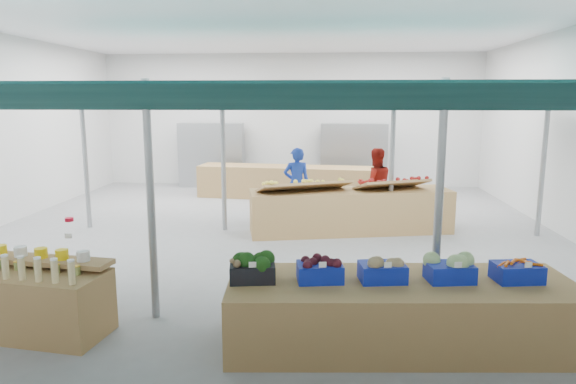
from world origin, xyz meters
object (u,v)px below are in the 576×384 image
at_px(veg_counter, 400,312).
at_px(fruit_counter, 350,211).
at_px(vendor_left, 297,184).
at_px(vendor_right, 375,185).
at_px(bottle_shelf, 36,299).

xyz_separation_m(veg_counter, fruit_counter, (-0.34, 5.03, 0.07)).
relative_size(veg_counter, vendor_left, 2.31).
bearing_deg(veg_counter, fruit_counter, 89.59).
bearing_deg(vendor_right, fruit_counter, 49.83).
distance_m(vendor_left, vendor_right, 1.80).
distance_m(bottle_shelf, vendor_left, 6.76).
bearing_deg(vendor_left, veg_counter, 92.54).
height_order(bottle_shelf, vendor_right, vendor_right).
height_order(bottle_shelf, fruit_counter, bottle_shelf).
bearing_deg(vendor_left, vendor_right, 168.44).
height_order(fruit_counter, vendor_right, vendor_right).
xyz_separation_m(veg_counter, vendor_right, (0.26, 6.13, 0.46)).
distance_m(veg_counter, vendor_right, 6.15).
height_order(fruit_counter, vendor_left, vendor_left).
relative_size(veg_counter, fruit_counter, 0.92).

